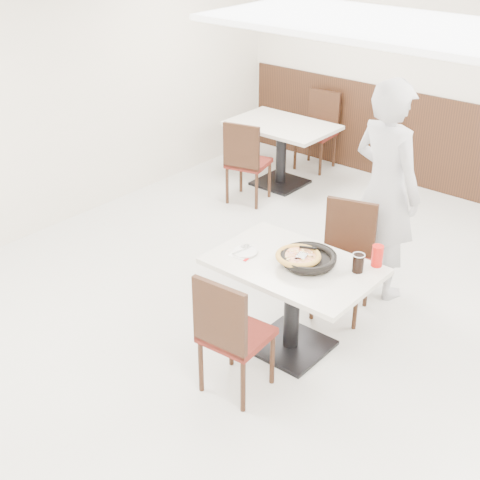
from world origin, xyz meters
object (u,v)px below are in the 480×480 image
Objects in this scene: side_plate at (245,252)px; diner_person at (385,190)px; red_cup at (377,256)px; pizza at (298,258)px; bg_chair_left_far at (316,132)px; pizza_pan at (308,260)px; bg_chair_left_near at (249,161)px; cola_glass at (358,263)px; chair_near at (237,332)px; main_table at (292,307)px; chair_far at (342,263)px; bg_table_left at (281,154)px.

side_plate is 0.10× the size of diner_person.
side_plate is 0.97m from red_cup.
bg_chair_left_far is (-2.01, 3.22, -0.34)m from pizza.
bg_chair_left_near is at bearing 138.03° from pizza_pan.
cola_glass is at bearing 21.35° from side_plate.
pizza is 1.77× the size of red_cup.
bg_chair_left_near and bg_chair_left_far have the same top height.
diner_person is at bearing 129.92° from bg_chair_left_far.
pizza_pan is 3.80m from bg_chair_left_far.
chair_near is 0.99m from cola_glass.
red_cup is (0.47, 0.36, 0.45)m from main_table.
chair_near and bg_chair_left_near have the same top height.
diner_person is at bearing -110.44° from chair_far.
bg_chair_left_far reaches higher than pizza_pan.
diner_person reaches higher than bg_chair_left_far.
cola_glass is at bearing 26.18° from main_table.
red_cup is 3.31m from bg_table_left.
cola_glass is (0.38, 0.20, 0.00)m from pizza.
bg_table_left is at bearing 130.03° from pizza_pan.
chair_near is at bearing -92.05° from main_table.
red_cup is at bearing 28.87° from side_plate.
bg_chair_left_far is (0.02, 0.69, 0.10)m from bg_table_left.
chair_near is at bearing -95.32° from pizza.
main_table is at bearing 83.56° from chair_near.
chair_near and chair_far have the same top height.
pizza_pan is 0.41× the size of bg_chair_left_near.
bg_chair_left_near reaches higher than bg_table_left.
chair_far is 0.90m from side_plate.
side_plate is at bearing -158.65° from cola_glass.
bg_chair_left_near is (-2.08, 1.87, -0.32)m from pizza_pan.
chair_near reaches higher than cola_glass.
side_plate is at bearing 45.85° from chair_far.
pizza_pan is 0.36m from cola_glass.
diner_person is (-0.41, 0.84, 0.11)m from red_cup.
main_table is at bearing 179.44° from pizza.
chair_far is 2.38m from bg_chair_left_near.
bg_table_left is (-2.46, 2.16, -0.45)m from red_cup.
main_table is 0.66m from chair_far.
diner_person reaches higher than red_cup.
main_table is 9.23× the size of cola_glass.
red_cup is (0.85, 0.47, 0.07)m from side_plate.
red_cup is 3.78m from bg_chair_left_far.
pizza is (0.04, -0.00, 0.44)m from main_table.
cola_glass is at bearing -49.97° from bg_chair_left_near.
chair_near is 7.31× the size of cola_glass.
pizza_pan is 3.03× the size of cola_glass.
red_cup reaches higher than bg_table_left.
chair_far and bg_chair_left_near have the same top height.
pizza_pan is 0.49m from side_plate.
main_table is 0.75m from red_cup.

